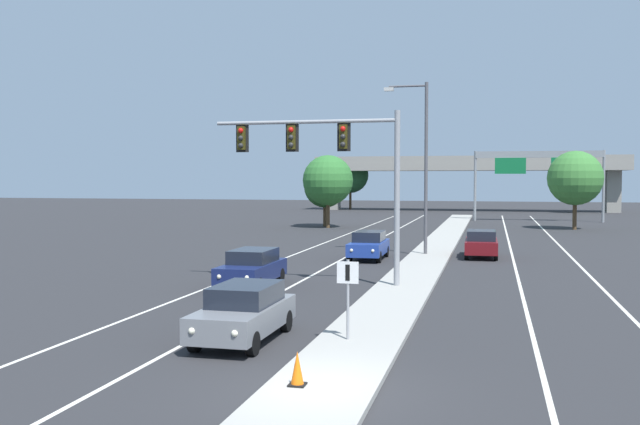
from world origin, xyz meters
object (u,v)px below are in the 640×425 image
at_px(street_lamp_median, 422,157).
at_px(tree_far_right_b, 575,178).
at_px(tree_far_left_c, 325,187).
at_px(median_sign_post, 348,288).
at_px(car_receding_darkred, 481,243).
at_px(overhead_signal_mast, 332,156).
at_px(highway_sign_gantry, 538,163).
at_px(car_oncoming_navy, 252,268).
at_px(tree_far_right_a, 575,189).
at_px(tree_far_left_a, 328,180).
at_px(traffic_cone_median_nose, 297,369).
at_px(car_oncoming_grey, 244,312).
at_px(tree_far_left_b, 350,175).
at_px(car_oncoming_blue, 369,245).

xyz_separation_m(street_lamp_median, tree_far_right_b, (11.16, 24.92, -1.21)).
bearing_deg(tree_far_left_c, median_sign_post, -75.99).
bearing_deg(car_receding_darkred, street_lamp_median, -177.58).
bearing_deg(overhead_signal_mast, median_sign_post, -74.85).
xyz_separation_m(median_sign_post, tree_far_right_b, (10.96, 47.75, 3.00)).
relative_size(street_lamp_median, highway_sign_gantry, 0.75).
relative_size(car_oncoming_navy, tree_far_right_a, 0.92).
height_order(car_oncoming_navy, tree_far_right_b, tree_far_right_b).
distance_m(median_sign_post, tree_far_right_b, 49.08).
distance_m(highway_sign_gantry, tree_far_left_a, 24.39).
distance_m(traffic_cone_median_nose, tree_far_left_a, 50.49).
bearing_deg(highway_sign_gantry, tree_far_right_b, -78.00).
xyz_separation_m(car_receding_darkred, tree_far_right_a, (11.14, 57.00, 2.36)).
xyz_separation_m(car_oncoming_navy, tree_far_left_c, (-5.66, 37.38, 2.95)).
relative_size(car_oncoming_grey, tree_far_right_a, 0.92).
bearing_deg(car_receding_darkred, tree_far_left_b, 107.99).
bearing_deg(tree_far_left_c, car_oncoming_grey, -79.47).
bearing_deg(car_oncoming_blue, car_oncoming_grey, -90.02).
height_order(overhead_signal_mast, traffic_cone_median_nose, overhead_signal_mast).
distance_m(overhead_signal_mast, car_oncoming_blue, 11.32).
height_order(tree_far_right_a, tree_far_left_a, tree_far_left_a).
xyz_separation_m(median_sign_post, car_receding_darkred, (3.22, 22.97, -0.77)).
relative_size(car_oncoming_blue, tree_far_left_c, 0.78).
xyz_separation_m(car_receding_darkred, highway_sign_gantry, (5.28, 36.38, 5.34)).
bearing_deg(car_oncoming_navy, car_oncoming_blue, 74.78).
bearing_deg(car_oncoming_grey, street_lamp_median, 83.20).
distance_m(car_oncoming_navy, car_oncoming_blue, 11.62).
bearing_deg(tree_far_right_a, overhead_signal_mast, -103.77).
height_order(street_lamp_median, tree_far_right_a, street_lamp_median).
height_order(car_oncoming_blue, tree_far_left_c, tree_far_left_c).
bearing_deg(tree_far_left_a, overhead_signal_mast, -76.70).
height_order(overhead_signal_mast, highway_sign_gantry, highway_sign_gantry).
distance_m(car_oncoming_navy, tree_far_right_b, 42.24).
distance_m(car_oncoming_blue, tree_far_left_c, 27.73).
bearing_deg(car_oncoming_grey, car_oncoming_navy, 107.87).
bearing_deg(tree_far_left_b, street_lamp_median, -74.99).
bearing_deg(tree_far_left_a, median_sign_post, -76.28).
relative_size(street_lamp_median, traffic_cone_median_nose, 13.51).
bearing_deg(tree_far_left_b, car_oncoming_grey, -80.78).
bearing_deg(car_oncoming_navy, tree_far_left_b, 98.09).
relative_size(tree_far_left_b, tree_far_right_a, 1.59).
bearing_deg(tree_far_right_a, car_oncoming_grey, -102.18).
xyz_separation_m(car_oncoming_grey, traffic_cone_median_nose, (2.75, -4.30, -0.31)).
xyz_separation_m(car_oncoming_grey, car_receding_darkred, (6.16, 23.17, 0.00)).
height_order(median_sign_post, tree_far_right_a, tree_far_right_a).
bearing_deg(median_sign_post, tree_far_right_b, 77.07).
relative_size(overhead_signal_mast, median_sign_post, 3.62).
xyz_separation_m(street_lamp_median, tree_far_left_b, (-16.43, 61.26, -0.72)).
bearing_deg(car_oncoming_navy, median_sign_post, -57.09).
bearing_deg(traffic_cone_median_nose, car_receding_darkred, 82.92).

